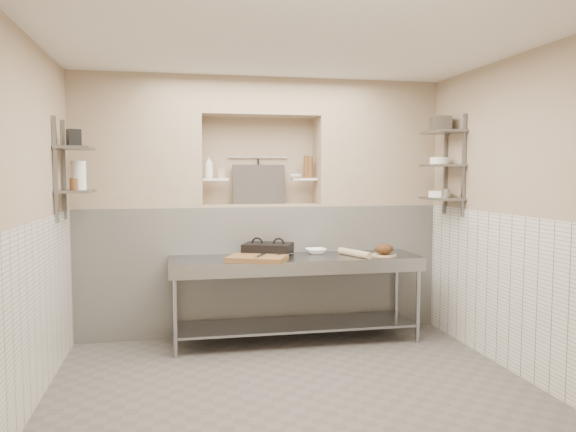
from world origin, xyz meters
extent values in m
cube|color=#504B47|center=(0.00, 0.00, -0.05)|extent=(4.00, 3.90, 0.10)
cube|color=silver|center=(0.00, 0.00, 2.85)|extent=(4.00, 3.90, 0.10)
cube|color=gray|center=(-2.05, 0.00, 1.40)|extent=(0.10, 3.90, 2.80)
cube|color=gray|center=(2.05, 0.00, 1.40)|extent=(0.10, 3.90, 2.80)
cube|color=gray|center=(0.00, 2.00, 1.40)|extent=(4.00, 0.10, 2.80)
cube|color=gray|center=(0.00, -2.00, 1.40)|extent=(4.00, 0.10, 2.80)
cube|color=silver|center=(0.00, 1.75, 0.70)|extent=(4.00, 0.40, 1.40)
cube|color=gray|center=(0.00, 1.75, 1.41)|extent=(1.30, 0.40, 0.02)
cube|color=gray|center=(-1.33, 1.75, 2.10)|extent=(1.35, 0.40, 1.40)
cube|color=gray|center=(1.33, 1.75, 2.10)|extent=(1.35, 0.40, 1.40)
cube|color=gray|center=(0.00, 1.75, 2.60)|extent=(1.30, 0.40, 0.40)
cube|color=silver|center=(-1.99, 0.00, 0.70)|extent=(0.02, 3.90, 1.40)
cube|color=silver|center=(1.99, 0.00, 0.70)|extent=(0.02, 3.90, 1.40)
cube|color=white|center=(-0.50, 1.75, 1.70)|extent=(0.28, 0.16, 0.02)
cube|color=white|center=(0.50, 1.75, 1.70)|extent=(0.28, 0.16, 0.02)
cylinder|color=gray|center=(0.00, 1.92, 1.95)|extent=(0.70, 0.02, 0.02)
cylinder|color=black|center=(0.00, 1.90, 1.78)|extent=(0.02, 0.02, 0.30)
cube|color=#383330|center=(0.00, 1.85, 1.64)|extent=(0.60, 0.08, 0.45)
cube|color=slate|center=(-1.98, 1.25, 1.80)|extent=(0.03, 0.03, 0.95)
cube|color=slate|center=(-1.98, 0.85, 1.80)|extent=(0.03, 0.03, 0.95)
cube|color=slate|center=(-1.84, 1.05, 1.60)|extent=(0.30, 0.50, 0.02)
cube|color=slate|center=(-1.84, 1.05, 2.00)|extent=(0.30, 0.50, 0.03)
cube|color=slate|center=(1.98, 1.25, 1.85)|extent=(0.03, 0.03, 1.05)
cube|color=slate|center=(1.98, 0.85, 1.85)|extent=(0.03, 0.03, 1.05)
cube|color=slate|center=(1.84, 1.05, 1.50)|extent=(0.30, 0.50, 0.02)
cube|color=slate|center=(1.84, 1.05, 1.85)|extent=(0.30, 0.50, 0.02)
cube|color=slate|center=(1.84, 1.05, 2.20)|extent=(0.30, 0.50, 0.03)
cube|color=gray|center=(0.29, 1.20, 0.88)|extent=(2.60, 0.70, 0.04)
cube|color=gray|center=(0.29, 1.20, 0.18)|extent=(2.45, 0.60, 0.03)
cube|color=gray|center=(0.29, 0.87, 0.82)|extent=(2.60, 0.02, 0.12)
cylinder|color=gray|center=(-0.95, 0.91, 0.43)|extent=(0.04, 0.04, 0.86)
cylinder|color=gray|center=(-0.95, 1.49, 0.43)|extent=(0.04, 0.04, 0.86)
cylinder|color=gray|center=(1.53, 0.91, 0.43)|extent=(0.04, 0.04, 0.86)
cylinder|color=gray|center=(1.53, 1.49, 0.43)|extent=(0.04, 0.04, 0.86)
cube|color=black|center=(0.01, 1.31, 0.94)|extent=(0.59, 0.52, 0.09)
cube|color=black|center=(0.01, 1.31, 1.01)|extent=(0.59, 0.52, 0.04)
cube|color=brown|center=(-0.14, 1.00, 0.93)|extent=(0.67, 0.58, 0.05)
cube|color=gray|center=(0.15, 1.09, 0.95)|extent=(0.25, 0.17, 0.01)
cylinder|color=gray|center=(-0.12, 0.97, 0.96)|extent=(0.15, 0.27, 0.03)
imported|color=white|center=(0.55, 1.37, 0.93)|extent=(0.24, 0.24, 0.06)
cylinder|color=tan|center=(0.89, 1.10, 0.94)|extent=(0.24, 0.46, 0.07)
cylinder|color=tan|center=(1.21, 1.08, 0.91)|extent=(0.26, 0.26, 0.02)
ellipsoid|color=#4C2D19|center=(1.21, 1.08, 0.97)|extent=(0.19, 0.19, 0.12)
imported|color=white|center=(-0.57, 1.74, 1.84)|extent=(0.11, 0.11, 0.25)
cube|color=gray|center=(-0.44, 1.75, 1.77)|extent=(0.07, 0.07, 0.11)
imported|color=white|center=(0.39, 1.71, 1.74)|extent=(0.18, 0.18, 0.05)
cylinder|color=brown|center=(0.57, 1.75, 1.83)|extent=(0.07, 0.07, 0.24)
cylinder|color=brown|center=(0.53, 1.77, 1.84)|extent=(0.06, 0.06, 0.25)
cylinder|color=white|center=(0.56, 1.77, 1.77)|extent=(0.07, 0.07, 0.12)
cylinder|color=white|center=(-1.84, 1.22, 1.75)|extent=(0.14, 0.14, 0.27)
cylinder|color=brown|center=(-1.84, 0.94, 1.67)|extent=(0.07, 0.07, 0.11)
cube|color=black|center=(-1.84, 1.01, 2.09)|extent=(0.15, 0.15, 0.16)
cylinder|color=white|center=(1.84, 1.11, 1.55)|extent=(0.22, 0.22, 0.07)
cylinder|color=gray|center=(1.84, 0.96, 1.56)|extent=(0.09, 0.09, 0.09)
cylinder|color=white|center=(1.84, 1.12, 1.90)|extent=(0.20, 0.20, 0.07)
cube|color=gray|center=(1.84, 1.11, 2.29)|extent=(0.26, 0.29, 0.15)
camera|label=1|loc=(-0.93, -4.46, 1.76)|focal=35.00mm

